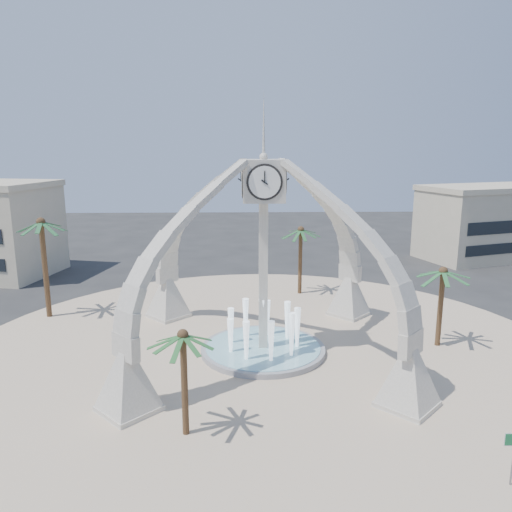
{
  "coord_description": "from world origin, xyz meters",
  "views": [
    {
      "loc": [
        -1.38,
        -30.12,
        13.09
      ],
      "look_at": [
        -0.39,
        2.0,
        5.98
      ],
      "focal_mm": 35.0,
      "sensor_mm": 36.0,
      "label": 1
    }
  ],
  "objects_px": {
    "fountain": "(263,348)",
    "palm_west": "(41,224)",
    "palm_south": "(183,337)",
    "clock_tower": "(263,255)",
    "palm_north": "(301,231)",
    "palm_east": "(443,272)"
  },
  "relations": [
    {
      "from": "fountain",
      "to": "palm_west",
      "type": "relative_size",
      "value": 0.96
    },
    {
      "from": "fountain",
      "to": "palm_south",
      "type": "height_order",
      "value": "palm_south"
    },
    {
      "from": "clock_tower",
      "to": "fountain",
      "type": "relative_size",
      "value": 2.24
    },
    {
      "from": "palm_north",
      "to": "palm_south",
      "type": "xyz_separation_m",
      "value": [
        -7.88,
        -22.33,
        -0.96
      ]
    },
    {
      "from": "clock_tower",
      "to": "palm_west",
      "type": "relative_size",
      "value": 2.16
    },
    {
      "from": "palm_west",
      "to": "palm_south",
      "type": "relative_size",
      "value": 1.51
    },
    {
      "from": "palm_west",
      "to": "palm_north",
      "type": "height_order",
      "value": "palm_west"
    },
    {
      "from": "palm_west",
      "to": "clock_tower",
      "type": "bearing_deg",
      "value": -24.32
    },
    {
      "from": "palm_east",
      "to": "palm_west",
      "type": "relative_size",
      "value": 0.7
    },
    {
      "from": "palm_north",
      "to": "palm_west",
      "type": "bearing_deg",
      "value": -164.4
    },
    {
      "from": "fountain",
      "to": "palm_east",
      "type": "xyz_separation_m",
      "value": [
        11.71,
        0.78,
        4.8
      ]
    },
    {
      "from": "fountain",
      "to": "palm_north",
      "type": "distance_m",
      "value": 14.72
    },
    {
      "from": "clock_tower",
      "to": "palm_west",
      "type": "bearing_deg",
      "value": 155.68
    },
    {
      "from": "clock_tower",
      "to": "palm_east",
      "type": "xyz_separation_m",
      "value": [
        11.71,
        0.78,
        -1.4
      ]
    },
    {
      "from": "fountain",
      "to": "palm_south",
      "type": "relative_size",
      "value": 1.45
    },
    {
      "from": "clock_tower",
      "to": "palm_east",
      "type": "distance_m",
      "value": 11.82
    },
    {
      "from": "palm_east",
      "to": "palm_north",
      "type": "relative_size",
      "value": 0.89
    },
    {
      "from": "clock_tower",
      "to": "palm_south",
      "type": "distance_m",
      "value": 10.2
    },
    {
      "from": "palm_east",
      "to": "palm_north",
      "type": "bearing_deg",
      "value": 122.43
    },
    {
      "from": "palm_east",
      "to": "palm_south",
      "type": "height_order",
      "value": "palm_east"
    },
    {
      "from": "clock_tower",
      "to": "fountain",
      "type": "xyz_separation_m",
      "value": [
        0.0,
        0.0,
        -6.2
      ]
    },
    {
      "from": "palm_east",
      "to": "fountain",
      "type": "bearing_deg",
      "value": -176.2
    }
  ]
}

